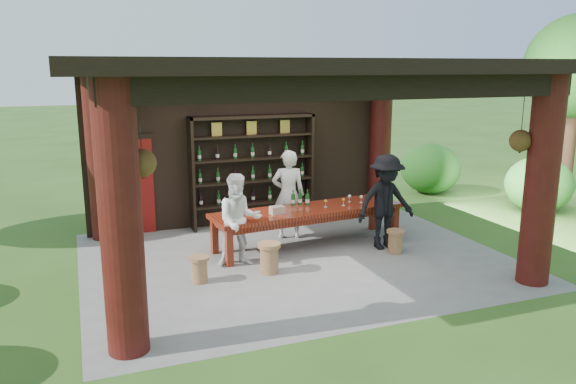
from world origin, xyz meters
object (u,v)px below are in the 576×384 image
object	(u,v)px
guest_man	(386,202)
host	(288,194)
wine_shelf	(253,171)
stool_near_right	(395,241)
napkin_basket	(277,210)
stool_far_left	(199,269)
tasting_table	(308,214)
guest_woman	(239,220)
stool_near_left	(269,257)

from	to	relation	value
guest_man	host	bearing A→B (deg)	138.39
wine_shelf	stool_near_right	bearing A→B (deg)	-56.60
napkin_basket	guest_man	bearing A→B (deg)	-13.06
wine_shelf	stool_far_left	bearing A→B (deg)	-121.88
stool_near_right	guest_man	bearing A→B (deg)	94.98
tasting_table	napkin_basket	distance (m)	0.74
guest_woman	napkin_basket	bearing A→B (deg)	31.13
stool_far_left	napkin_basket	size ratio (longest dim) A/B	1.66
stool_near_left	guest_woman	bearing A→B (deg)	123.45
tasting_table	stool_near_left	bearing A→B (deg)	-136.75
stool_far_left	guest_man	distance (m)	3.77
wine_shelf	guest_woman	distance (m)	2.65
wine_shelf	guest_woman	world-z (taller)	wine_shelf
stool_far_left	stool_near_left	bearing A→B (deg)	0.02
tasting_table	guest_man	size ratio (longest dim) A/B	2.13
stool_near_left	host	bearing A→B (deg)	59.98
wine_shelf	stool_near_right	distance (m)	3.53
tasting_table	stool_far_left	size ratio (longest dim) A/B	8.93
wine_shelf	stool_near_right	size ratio (longest dim) A/B	6.10
stool_near_right	guest_woman	distance (m)	2.97
host	napkin_basket	world-z (taller)	host
tasting_table	stool_far_left	xyz separation A→B (m)	(-2.37, -1.11, -0.41)
stool_far_left	host	bearing A→B (deg)	38.50
guest_woman	guest_man	bearing A→B (deg)	4.56
wine_shelf	stool_far_left	distance (m)	3.62
guest_man	napkin_basket	bearing A→B (deg)	166.12
stool_near_right	tasting_table	bearing A→B (deg)	143.77
stool_far_left	host	world-z (taller)	host
wine_shelf	tasting_table	size ratio (longest dim) A/B	0.71
stool_far_left	guest_man	bearing A→B (deg)	7.33
guest_man	guest_woman	bearing A→B (deg)	177.76
stool_near_right	guest_man	distance (m)	0.75
tasting_table	napkin_basket	size ratio (longest dim) A/B	14.80
wine_shelf	tasting_table	distance (m)	2.00
stool_near_left	stool_near_right	xyz separation A→B (m)	(2.52, 0.12, -0.04)
tasting_table	guest_man	distance (m)	1.48
stool_far_left	guest_man	xyz separation A→B (m)	(3.68, 0.47, 0.67)
wine_shelf	guest_man	distance (m)	3.11
stool_far_left	guest_woman	distance (m)	1.15
wine_shelf	napkin_basket	size ratio (longest dim) A/B	10.44
stool_near_right	guest_woman	size ratio (longest dim) A/B	0.27
host	wine_shelf	bearing A→B (deg)	-57.75
host	guest_man	distance (m)	1.95
wine_shelf	guest_woman	xyz separation A→B (m)	(-1.01, -2.42, -0.38)
stool_far_left	guest_woman	world-z (taller)	guest_woman
stool_far_left	tasting_table	bearing A→B (deg)	25.09
tasting_table	stool_near_right	xyz separation A→B (m)	(1.34, -0.98, -0.40)
guest_woman	tasting_table	bearing A→B (deg)	26.16
guest_man	stool_near_left	bearing A→B (deg)	-170.08
guest_man	tasting_table	bearing A→B (deg)	153.34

